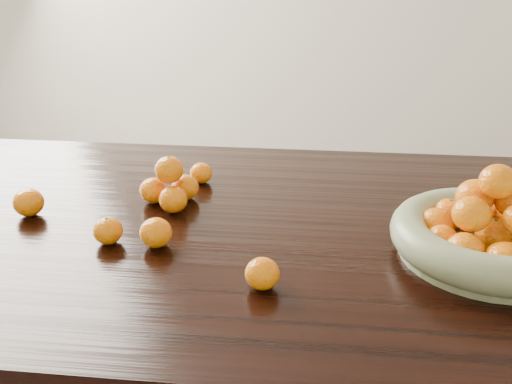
# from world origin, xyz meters

# --- Properties ---
(dining_table) EXTENTS (2.00, 1.00, 0.75)m
(dining_table) POSITION_xyz_m (0.00, 0.00, 0.66)
(dining_table) COLOR black
(dining_table) RESTS_ON ground
(fruit_bowl) EXTENTS (0.37, 0.37, 0.18)m
(fruit_bowl) POSITION_xyz_m (0.45, -0.10, 0.80)
(fruit_bowl) COLOR gray
(fruit_bowl) RESTS_ON dining_table
(orange_pyramid) EXTENTS (0.13, 0.14, 0.11)m
(orange_pyramid) POSITION_xyz_m (-0.21, 0.08, 0.79)
(orange_pyramid) COLOR orange
(orange_pyramid) RESTS_ON dining_table
(loose_orange_0) EXTENTS (0.06, 0.06, 0.05)m
(loose_orange_0) POSITION_xyz_m (-0.28, -0.12, 0.78)
(loose_orange_0) COLOR orange
(loose_orange_0) RESTS_ON dining_table
(loose_orange_1) EXTENTS (0.06, 0.06, 0.06)m
(loose_orange_1) POSITION_xyz_m (-0.18, -0.13, 0.78)
(loose_orange_1) COLOR orange
(loose_orange_1) RESTS_ON dining_table
(loose_orange_2) EXTENTS (0.06, 0.06, 0.06)m
(loose_orange_2) POSITION_xyz_m (0.04, -0.25, 0.78)
(loose_orange_2) COLOR orange
(loose_orange_2) RESTS_ON dining_table
(loose_orange_3) EXTENTS (0.07, 0.07, 0.06)m
(loose_orange_3) POSITION_xyz_m (-0.50, -0.02, 0.78)
(loose_orange_3) COLOR orange
(loose_orange_3) RESTS_ON dining_table
(loose_orange_4) EXTENTS (0.06, 0.06, 0.05)m
(loose_orange_4) POSITION_xyz_m (-0.16, 0.21, 0.78)
(loose_orange_4) COLOR orange
(loose_orange_4) RESTS_ON dining_table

